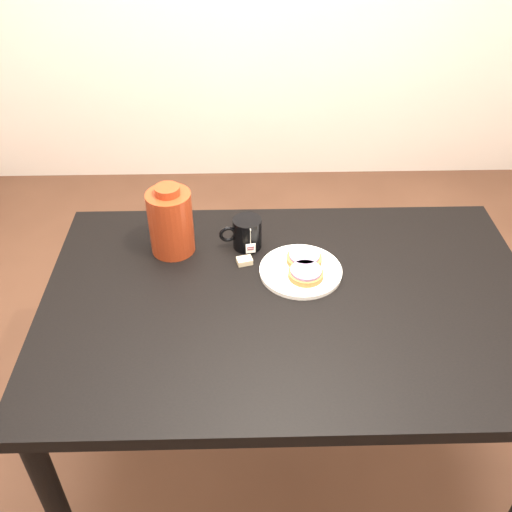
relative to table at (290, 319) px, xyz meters
name	(u,v)px	position (x,y,z in m)	size (l,w,h in m)	color
ground_plane	(283,451)	(0.00, 0.00, -0.67)	(4.00, 4.00, 0.00)	brown
table	(290,319)	(0.00, 0.00, 0.00)	(1.40, 0.90, 0.75)	black
plate	(301,270)	(0.04, 0.11, 0.09)	(0.24, 0.24, 0.02)	white
bagel_back	(304,258)	(0.05, 0.14, 0.11)	(0.14, 0.14, 0.03)	brown
bagel_front	(306,273)	(0.05, 0.07, 0.11)	(0.14, 0.14, 0.03)	brown
mug	(247,233)	(-0.12, 0.24, 0.13)	(0.14, 0.10, 0.10)	black
teabag_pouch	(245,261)	(-0.13, 0.16, 0.09)	(0.04, 0.03, 0.02)	#C6B793
bagel_package	(171,221)	(-0.35, 0.23, 0.19)	(0.18, 0.18, 0.23)	#611A0C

